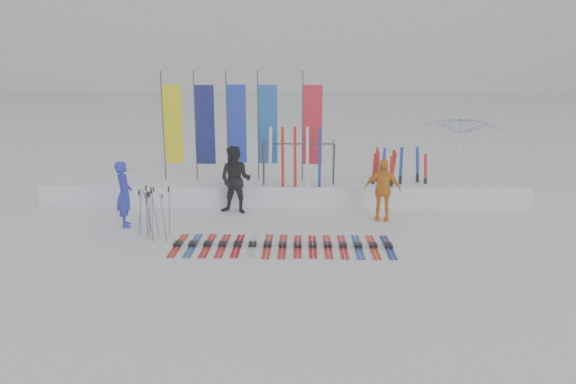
{
  "coord_description": "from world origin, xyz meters",
  "views": [
    {
      "loc": [
        0.53,
        -11.56,
        4.17
      ],
      "look_at": [
        0.2,
        1.6,
        1.0
      ],
      "focal_mm": 35.0,
      "sensor_mm": 36.0,
      "label": 1
    }
  ],
  "objects_px": {
    "person_yellow": "(382,190)",
    "ski_row": "(283,245)",
    "ski_rack": "(299,158)",
    "person_blue": "(124,194)",
    "tent_canopy": "(460,153)",
    "person_black": "(235,180)"
  },
  "relations": [
    {
      "from": "person_yellow",
      "to": "ski_row",
      "type": "relative_size",
      "value": 0.33
    },
    {
      "from": "person_black",
      "to": "tent_canopy",
      "type": "bearing_deg",
      "value": 36.13
    },
    {
      "from": "person_black",
      "to": "ski_rack",
      "type": "xyz_separation_m",
      "value": [
        1.71,
        0.92,
        0.46
      ]
    },
    {
      "from": "tent_canopy",
      "to": "ski_row",
      "type": "relative_size",
      "value": 0.54
    },
    {
      "from": "person_black",
      "to": "tent_canopy",
      "type": "distance_m",
      "value": 7.39
    },
    {
      "from": "person_yellow",
      "to": "ski_row",
      "type": "distance_m",
      "value": 3.45
    },
    {
      "from": "ski_row",
      "to": "tent_canopy",
      "type": "bearing_deg",
      "value": 46.06
    },
    {
      "from": "person_blue",
      "to": "person_yellow",
      "type": "bearing_deg",
      "value": -102.64
    },
    {
      "from": "person_black",
      "to": "person_yellow",
      "type": "xyz_separation_m",
      "value": [
        3.9,
        -0.58,
        -0.11
      ]
    },
    {
      "from": "person_blue",
      "to": "tent_canopy",
      "type": "bearing_deg",
      "value": -85.31
    },
    {
      "from": "ski_rack",
      "to": "person_black",
      "type": "bearing_deg",
      "value": -151.62
    },
    {
      "from": "person_blue",
      "to": "ski_row",
      "type": "xyz_separation_m",
      "value": [
        4.03,
        -1.49,
        -0.8
      ]
    },
    {
      "from": "person_yellow",
      "to": "person_black",
      "type": "bearing_deg",
      "value": -177.55
    },
    {
      "from": "person_black",
      "to": "person_yellow",
      "type": "bearing_deg",
      "value": 5.02
    },
    {
      "from": "tent_canopy",
      "to": "person_yellow",
      "type": "bearing_deg",
      "value": -130.42
    },
    {
      "from": "person_blue",
      "to": "tent_canopy",
      "type": "xyz_separation_m",
      "value": [
        9.46,
        4.15,
        0.37
      ]
    },
    {
      "from": "person_blue",
      "to": "person_black",
      "type": "xyz_separation_m",
      "value": [
        2.65,
        1.31,
        0.09
      ]
    },
    {
      "from": "tent_canopy",
      "to": "ski_row",
      "type": "distance_m",
      "value": 7.92
    },
    {
      "from": "person_yellow",
      "to": "person_blue",
      "type": "bearing_deg",
      "value": -162.71
    },
    {
      "from": "person_yellow",
      "to": "tent_canopy",
      "type": "height_order",
      "value": "tent_canopy"
    },
    {
      "from": "ski_rack",
      "to": "person_blue",
      "type": "bearing_deg",
      "value": -152.85
    },
    {
      "from": "person_yellow",
      "to": "ski_row",
      "type": "height_order",
      "value": "person_yellow"
    }
  ]
}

